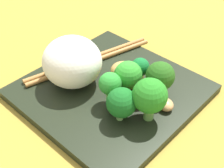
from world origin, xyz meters
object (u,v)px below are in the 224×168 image
object	(u,v)px
rice_mound	(72,62)
broccoli_floret_5	(110,84)
chopstick_pair	(90,60)
square_plate	(111,91)
carrot_slice_2	(129,101)

from	to	relation	value
rice_mound	broccoli_floret_5	size ratio (longest dim) A/B	1.78
chopstick_pair	square_plate	bearing A→B (deg)	85.06
rice_mound	chopstick_pair	xyz separation A→B (cm)	(-5.41, -1.67, -3.42)
carrot_slice_2	chopstick_pair	distance (cm)	11.87
rice_mound	broccoli_floret_5	xyz separation A→B (cm)	(-0.01, 7.62, -0.35)
carrot_slice_2	chopstick_pair	size ratio (longest dim) A/B	0.10
rice_mound	carrot_slice_2	distance (cm)	10.46
square_plate	rice_mound	world-z (taller)	rice_mound
square_plate	carrot_slice_2	distance (cm)	4.29
rice_mound	carrot_slice_2	size ratio (longest dim) A/B	4.23
broccoli_floret_5	chopstick_pair	bearing A→B (deg)	-120.16
rice_mound	carrot_slice_2	xyz separation A→B (cm)	(-1.86, 9.66, -3.55)
broccoli_floret_5	chopstick_pair	distance (cm)	11.18
rice_mound	chopstick_pair	bearing A→B (deg)	-162.86
square_plate	chopstick_pair	xyz separation A→B (cm)	(-2.86, -7.20, 1.05)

